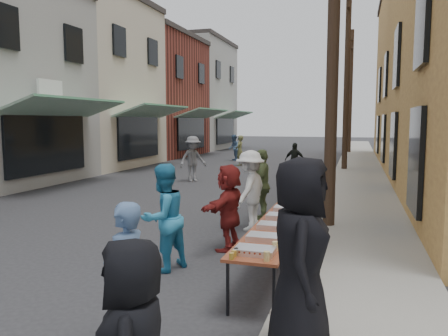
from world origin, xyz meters
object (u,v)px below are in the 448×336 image
Objects in this scene: utility_pole_mid at (347,77)px; serving_table at (278,226)px; utility_pole_far at (351,92)px; server at (300,256)px; guest_front_c at (163,217)px; utility_pole_near at (334,23)px; catering_tray_sausage at (255,251)px.

utility_pole_mid is 15.46m from serving_table.
utility_pole_far is 29.81m from server.
serving_table is 2.30× the size of guest_front_c.
utility_pole_near is 5.61m from guest_front_c.
utility_pole_mid is 4.57× the size of server.
utility_pole_mid reaches higher than guest_front_c.
utility_pole_mid is at bearing -5.70° from server.
catering_tray_sausage reaches higher than serving_table.
serving_table is at bearing 8.64° from server.
utility_pole_mid is at bearing 90.00° from utility_pole_near.
utility_pole_near reaches higher than catering_tray_sausage.
utility_pole_near is at bearing -5.36° from server.
utility_pole_near is 18.00× the size of catering_tray_sausage.
guest_front_c is at bearing 148.59° from catering_tray_sausage.
guest_front_c is at bearing 43.93° from server.
utility_pole_near is at bearing 77.99° from serving_table.
utility_pole_far reaches higher than serving_table.
catering_tray_sausage is 1.24m from server.
guest_front_c is 0.88× the size of server.
catering_tray_sausage is at bearing 81.71° from guest_front_c.
utility_pole_mid is 17.05m from catering_tray_sausage.
utility_pole_far is 5.18× the size of guest_front_c.
utility_pole_near reaches higher than server.
utility_pole_far reaches higher than guest_front_c.
guest_front_c is at bearing -94.96° from utility_pole_far.
serving_table is at bearing 131.29° from guest_front_c.
utility_pole_near is at bearing -90.00° from utility_pole_mid.
utility_pole_mid is 2.25× the size of serving_table.
utility_pole_mid and utility_pole_far have the same top height.
server reaches higher than catering_tray_sausage.
utility_pole_near is 24.00m from utility_pole_far.
utility_pole_near is at bearing 169.18° from guest_front_c.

